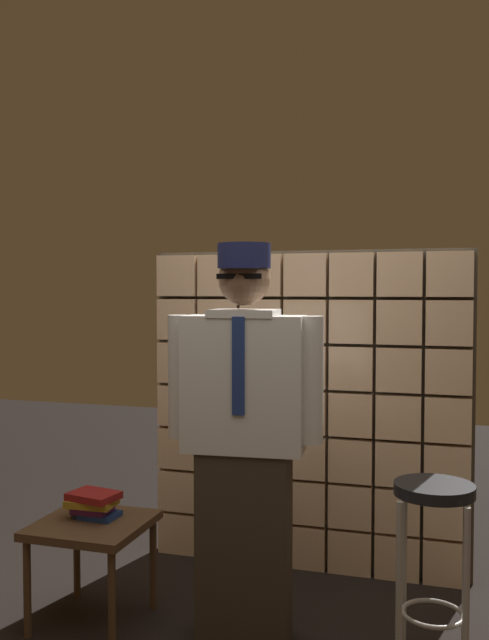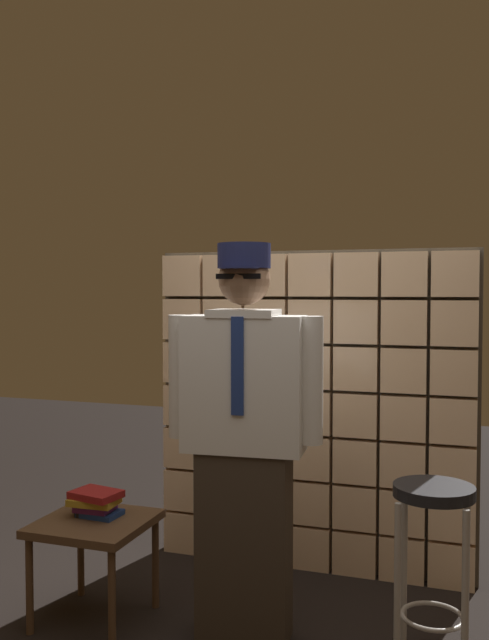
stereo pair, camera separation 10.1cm
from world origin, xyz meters
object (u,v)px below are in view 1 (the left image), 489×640
Objects in this scene: standing_person at (244,435)px; bar_stool at (434,531)px; side_table at (93,534)px; book_stack at (94,504)px; coffee_mug at (80,508)px.

bar_stool is at bearing -5.96° from standing_person.
side_table is 0.14m from book_stack.
standing_person is 0.92m from bar_stool.
book_stack is at bearing -179.42° from bar_stool.
coffee_mug is (-0.08, 0.03, 0.11)m from side_table.
standing_person is 0.93m from coffee_mug.
bar_stool reaches higher than coffee_mug.
book_stack is 2.06× the size of coffee_mug.
standing_person reaches higher than book_stack.
standing_person reaches higher than bar_stool.
standing_person is 0.86m from book_stack.
side_table is 0.14m from coffee_mug.
standing_person is at bearing 3.04° from coffee_mug.
coffee_mug is (-0.07, -0.02, -0.02)m from book_stack.
standing_person is 0.92m from side_table.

